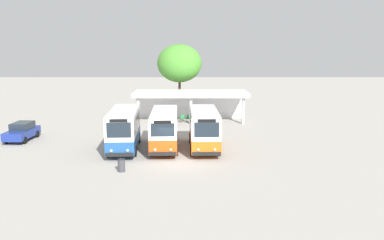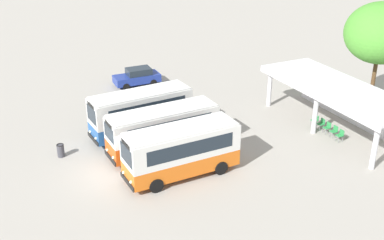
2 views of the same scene
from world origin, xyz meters
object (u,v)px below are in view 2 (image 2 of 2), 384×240
city_bus_middle_cream (181,150)px  waiting_chair_end_by_column (315,120)px  city_bus_nearest_orange (141,111)px  waiting_chair_second_from_end (322,123)px  waiting_chair_fifth_seat (340,134)px  waiting_chair_fourth_seat (334,130)px  parked_car_flank (137,77)px  city_bus_second_in_row (163,129)px  litter_bin_apron (61,150)px  waiting_chair_middle_seat (328,127)px

city_bus_middle_cream → waiting_chair_end_by_column: size_ratio=8.47×
city_bus_nearest_orange → city_bus_middle_cream: (6.54, 0.16, -0.03)m
waiting_chair_second_from_end → waiting_chair_fifth_seat: bearing=-1.9°
city_bus_middle_cream → waiting_chair_fourth_seat: 12.23m
parked_car_flank → waiting_chair_fifth_seat: bearing=27.6°
city_bus_nearest_orange → city_bus_second_in_row: city_bus_nearest_orange is taller
city_bus_nearest_orange → litter_bin_apron: 6.28m
city_bus_nearest_orange → waiting_chair_end_by_column: city_bus_nearest_orange is taller
waiting_chair_end_by_column → litter_bin_apron: bearing=-101.3°
city_bus_second_in_row → waiting_chair_middle_seat: city_bus_second_in_row is taller
city_bus_second_in_row → waiting_chair_middle_seat: 12.32m
parked_car_flank → waiting_chair_second_from_end: size_ratio=4.93×
city_bus_second_in_row → litter_bin_apron: city_bus_second_in_row is taller
city_bus_middle_cream → litter_bin_apron: 8.57m
waiting_chair_end_by_column → waiting_chair_second_from_end: size_ratio=1.00×
city_bus_nearest_orange → parked_car_flank: (-9.82, 3.31, -0.99)m
city_bus_nearest_orange → waiting_chair_second_from_end: (5.18, 12.33, -1.30)m
city_bus_nearest_orange → city_bus_middle_cream: 6.54m
waiting_chair_middle_seat → litter_bin_apron: size_ratio=0.96×
parked_car_flank → waiting_chair_end_by_column: (14.29, 9.01, -0.30)m
parked_car_flank → waiting_chair_middle_seat: size_ratio=4.93×
city_bus_second_in_row → litter_bin_apron: (-2.46, -6.40, -1.29)m
waiting_chair_second_from_end → waiting_chair_fifth_seat: (2.12, -0.07, 0.00)m
parked_car_flank → waiting_chair_second_from_end: bearing=31.0°
parked_car_flank → waiting_chair_fifth_seat: parked_car_flank is taller
parked_car_flank → waiting_chair_middle_seat: (15.71, 8.99, -0.30)m
city_bus_middle_cream → parked_car_flank: size_ratio=1.72×
waiting_chair_end_by_column → litter_bin_apron: size_ratio=0.96×
city_bus_second_in_row → waiting_chair_fourth_seat: size_ratio=8.94×
waiting_chair_end_by_column → city_bus_middle_cream: bearing=-80.4°
city_bus_second_in_row → waiting_chair_middle_seat: bearing=77.7°
city_bus_nearest_orange → waiting_chair_end_by_column: bearing=70.0°
city_bus_second_in_row → litter_bin_apron: 6.98m
waiting_chair_fourth_seat → waiting_chair_fifth_seat: size_ratio=1.00×
parked_car_flank → waiting_chair_middle_seat: 18.10m
city_bus_middle_cream → waiting_chair_fifth_seat: size_ratio=8.47×
waiting_chair_second_from_end → city_bus_nearest_orange: bearing=-112.8°
city_bus_nearest_orange → city_bus_middle_cream: city_bus_nearest_orange is taller
waiting_chair_middle_seat → city_bus_middle_cream: bearing=-86.9°
waiting_chair_middle_seat → waiting_chair_second_from_end: bearing=178.0°
city_bus_second_in_row → waiting_chair_end_by_column: bearing=84.3°
city_bus_middle_cream → waiting_chair_end_by_column: 12.40m
waiting_chair_second_from_end → waiting_chair_fourth_seat: (1.41, -0.00, 0.00)m
waiting_chair_fourth_seat → litter_bin_apron: 19.29m
city_bus_second_in_row → waiting_chair_second_from_end: size_ratio=8.94×
city_bus_nearest_orange → city_bus_middle_cream: bearing=1.4°
waiting_chair_second_from_end → waiting_chair_fifth_seat: 2.12m
city_bus_second_in_row → waiting_chair_end_by_column: 12.12m
city_bus_middle_cream → waiting_chair_fourth_seat: size_ratio=8.47×
waiting_chair_end_by_column → waiting_chair_fourth_seat: 2.12m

